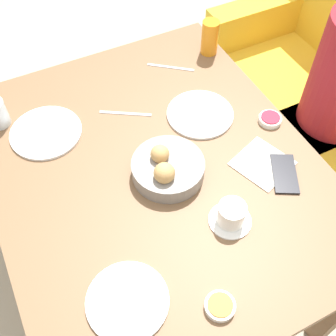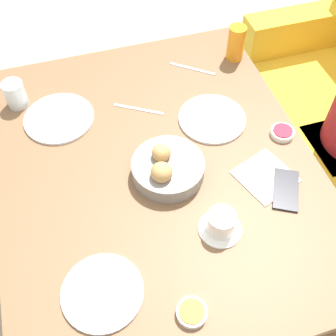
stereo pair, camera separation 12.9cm
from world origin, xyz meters
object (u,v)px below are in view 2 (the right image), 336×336
object	(u,v)px
bread_basket	(167,168)
fork_silver	(192,69)
plate_far_center	(212,119)
knife_silver	(139,109)
jam_bowl_honey	(192,312)
napkin	(265,176)
water_tumbler	(15,94)
coffee_cup	(221,224)
cell_phone	(286,190)
jam_bowl_berry	(282,133)
juice_glass	(236,43)
plate_near_left	(59,118)
plate_near_right	(102,292)

from	to	relation	value
bread_basket	fork_silver	world-z (taller)	bread_basket
plate_far_center	knife_silver	size ratio (longest dim) A/B	1.44
jam_bowl_honey	knife_silver	distance (m)	0.74
jam_bowl_honey	napkin	size ratio (longest dim) A/B	0.39
water_tumbler	knife_silver	size ratio (longest dim) A/B	0.59
jam_bowl_honey	coffee_cup	bearing A→B (deg)	142.65
bread_basket	plate_far_center	size ratio (longest dim) A/B	0.97
napkin	cell_phone	bearing A→B (deg)	29.76
jam_bowl_berry	jam_bowl_honey	xyz separation A→B (m)	(0.48, -0.48, 0.00)
juice_glass	knife_silver	world-z (taller)	juice_glass
plate_near_left	juice_glass	size ratio (longest dim) A/B	1.76
plate_near_left	plate_near_right	distance (m)	0.65
water_tumbler	cell_phone	distance (m)	0.97
fork_silver	juice_glass	bearing A→B (deg)	95.60
plate_far_center	napkin	size ratio (longest dim) A/B	1.14
plate_near_right	plate_far_center	bearing A→B (deg)	135.42
cell_phone	napkin	bearing A→B (deg)	-150.24
plate_far_center	jam_bowl_honey	world-z (taller)	jam_bowl_honey
plate_near_right	jam_bowl_berry	bearing A→B (deg)	117.64
plate_near_left	jam_bowl_berry	size ratio (longest dim) A/B	3.06
napkin	fork_silver	bearing A→B (deg)	-174.68
plate_near_left	knife_silver	distance (m)	0.28
plate_near_right	water_tumbler	size ratio (longest dim) A/B	2.24
juice_glass	coffee_cup	world-z (taller)	juice_glass
fork_silver	plate_near_right	bearing A→B (deg)	-33.59
jam_bowl_berry	cell_phone	xyz separation A→B (m)	(0.21, -0.09, -0.01)
napkin	jam_bowl_honey	bearing A→B (deg)	-46.88
juice_glass	jam_bowl_berry	world-z (taller)	juice_glass
plate_far_center	coffee_cup	bearing A→B (deg)	-17.56
plate_far_center	napkin	world-z (taller)	plate_far_center
plate_near_left	jam_bowl_honey	bearing A→B (deg)	16.10
plate_near_right	water_tumbler	xyz separation A→B (m)	(-0.77, -0.15, 0.04)
knife_silver	plate_far_center	bearing A→B (deg)	62.02
bread_basket	water_tumbler	bearing A→B (deg)	-137.39
coffee_cup	jam_bowl_berry	xyz separation A→B (m)	(-0.28, 0.33, -0.02)
jam_bowl_honey	juice_glass	bearing A→B (deg)	151.74
bread_basket	juice_glass	distance (m)	0.63
juice_glass	plate_near_left	bearing A→B (deg)	-79.33
bread_basket	knife_silver	size ratio (longest dim) A/B	1.40
water_tumbler	fork_silver	world-z (taller)	water_tumbler
coffee_cup	jam_bowl_honey	bearing A→B (deg)	-37.35
plate_far_center	plate_near_left	bearing A→B (deg)	-107.23
juice_glass	cell_phone	world-z (taller)	juice_glass
water_tumbler	napkin	xyz separation A→B (m)	(0.55, 0.71, -0.05)
bread_basket	juice_glass	xyz separation A→B (m)	(-0.47, 0.42, 0.03)
plate_far_center	juice_glass	distance (m)	0.36
plate_near_left	coffee_cup	size ratio (longest dim) A/B	1.94
plate_near_left	coffee_cup	bearing A→B (deg)	33.62
juice_glass	cell_phone	xyz separation A→B (m)	(0.63, -0.09, -0.06)
knife_silver	jam_bowl_honey	bearing A→B (deg)	-4.15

